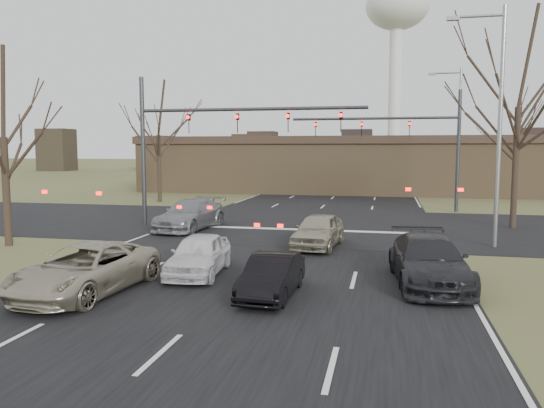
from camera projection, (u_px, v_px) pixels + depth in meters
The scene contains 19 objects.
ground at pixel (220, 300), 14.70m from camera, with size 360.00×360.00×0.00m, color #4D4C29.
road_main at pixel (354, 179), 73.01m from camera, with size 14.00×300.00×0.02m, color black.
road_cross at pixel (303, 224), 29.28m from camera, with size 200.00×14.00×0.02m, color black.
building at pixel (361, 164), 50.93m from camera, with size 42.40×10.40×5.30m.
water_tower at pixel (397, 17), 126.34m from camera, with size 15.00×15.00×44.50m.
mast_arm_near at pixel (200, 132), 27.91m from camera, with size 12.12×0.24×8.00m.
mast_arm_far at pixel (414, 136), 35.22m from camera, with size 11.12×0.24×8.00m.
streetlight_right_near at pixel (496, 115), 21.97m from camera, with size 2.34×0.25×10.00m.
streetlight_right_far at pixel (456, 129), 38.39m from camera, with size 2.34×0.25×10.00m.
tree_right_near at pixel (521, 56), 27.00m from camera, with size 6.90×6.90×11.50m.
tree_left_near at pixel (1, 92), 22.27m from camera, with size 5.10×5.10×8.50m.
tree_left_far at pixel (158, 107), 40.97m from camera, with size 5.70×5.70×9.50m.
tree_right_far at pixel (516, 116), 44.82m from camera, with size 5.40×5.40×9.00m.
car_silver_suv at pixel (86, 269), 15.30m from camera, with size 2.37×5.15×1.43m, color #A39C84.
car_white_sedan at pixel (199, 254), 17.63m from camera, with size 1.61×3.99×1.36m, color silver.
car_black_hatch at pixel (272, 276), 15.04m from camera, with size 1.26×3.61×1.19m, color black.
car_charcoal_sedan at pixel (429, 261), 16.31m from camera, with size 2.10×5.16×1.50m, color black.
car_grey_ahead at pixel (190, 215), 27.50m from camera, with size 2.15×5.28×1.53m, color gray.
car_silver_ahead at pixel (318, 230), 22.51m from camera, with size 1.70×4.23×1.44m, color #A49F85.
Camera 1 is at (4.46, -13.71, 4.20)m, focal length 35.00 mm.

